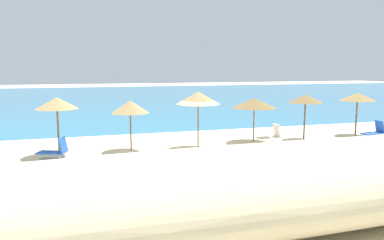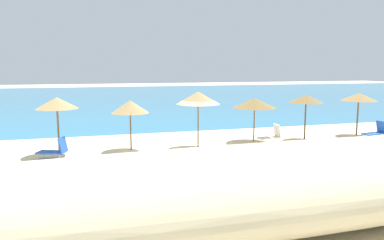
{
  "view_description": "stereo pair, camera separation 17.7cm",
  "coord_description": "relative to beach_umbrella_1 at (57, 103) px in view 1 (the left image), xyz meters",
  "views": [
    {
      "loc": [
        -5.82,
        -17.74,
        4.23
      ],
      "look_at": [
        -0.37,
        0.69,
        1.46
      ],
      "focal_mm": 34.15,
      "sensor_mm": 36.0,
      "label": 1
    },
    {
      "loc": [
        -5.65,
        -17.79,
        4.23
      ],
      "look_at": [
        -0.37,
        0.69,
        1.46
      ],
      "focal_mm": 34.15,
      "sensor_mm": 36.0,
      "label": 2
    }
  ],
  "objects": [
    {
      "name": "lounge_chair_1",
      "position": [
        11.39,
        -0.41,
        -2.1
      ],
      "size": [
        1.31,
        0.67,
        1.04
      ],
      "rotation": [
        0.0,
        0.0,
        1.65
      ],
      "color": "white",
      "rests_on": "ground_plane"
    },
    {
      "name": "dune_ridge",
      "position": [
        7.16,
        -10.0,
        -1.47
      ],
      "size": [
        40.05,
        5.5,
        2.09
      ],
      "primitive_type": "ellipsoid",
      "rotation": [
        0.0,
        0.0,
        0.01
      ],
      "color": "beige",
      "rests_on": "ground_plane"
    },
    {
      "name": "sea_water",
      "position": [
        7.11,
        34.18,
        -2.51
      ],
      "size": [
        160.0,
        59.58,
        0.01
      ],
      "primitive_type": "cube",
      "color": "teal",
      "rests_on": "ground_plane"
    },
    {
      "name": "lounge_chair_2",
      "position": [
        17.74,
        -1.3,
        -2.04
      ],
      "size": [
        1.53,
        0.79,
        1.1
      ],
      "rotation": [
        0.0,
        0.0,
        1.72
      ],
      "color": "blue",
      "rests_on": "ground_plane"
    },
    {
      "name": "ground_plane",
      "position": [
        7.11,
        -0.96,
        -2.51
      ],
      "size": [
        160.0,
        160.0,
        0.0
      ],
      "primitive_type": "plane",
      "color": "beige"
    },
    {
      "name": "lounge_chair_0",
      "position": [
        -0.1,
        -1.09,
        -2.08
      ],
      "size": [
        1.47,
        1.11,
        1.04
      ],
      "rotation": [
        0.0,
        0.0,
        1.19
      ],
      "color": "blue",
      "rests_on": "ground_plane"
    },
    {
      "name": "beach_ball",
      "position": [
        5.56,
        -3.87,
        -2.35
      ],
      "size": [
        0.33,
        0.33,
        0.33
      ],
      "primitive_type": "sphere",
      "color": "red",
      "rests_on": "ground_plane"
    },
    {
      "name": "beach_umbrella_6",
      "position": [
        17.68,
        0.18,
        -0.11
      ],
      "size": [
        2.18,
        2.18,
        2.65
      ],
      "color": "brown",
      "rests_on": "ground_plane"
    },
    {
      "name": "beach_umbrella_3",
      "position": [
        7.04,
        -0.41,
        0.13
      ],
      "size": [
        2.29,
        2.29,
        2.97
      ],
      "color": "brown",
      "rests_on": "ground_plane"
    },
    {
      "name": "beach_umbrella_4",
      "position": [
        10.58,
        0.18,
        -0.3
      ],
      "size": [
        2.48,
        2.48,
        2.5
      ],
      "color": "brown",
      "rests_on": "ground_plane"
    },
    {
      "name": "beach_umbrella_5",
      "position": [
        13.78,
        -0.04,
        -0.12
      ],
      "size": [
        2.0,
        2.0,
        2.64
      ],
      "color": "brown",
      "rests_on": "ground_plane"
    },
    {
      "name": "beach_umbrella_2",
      "position": [
        3.52,
        -0.04,
        -0.27
      ],
      "size": [
        1.93,
        1.93,
        2.57
      ],
      "color": "brown",
      "rests_on": "ground_plane"
    },
    {
      "name": "beach_umbrella_1",
      "position": [
        0.0,
        0.0,
        0.0
      ],
      "size": [
        2.01,
        2.01,
        2.81
      ],
      "color": "brown",
      "rests_on": "ground_plane"
    }
  ]
}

